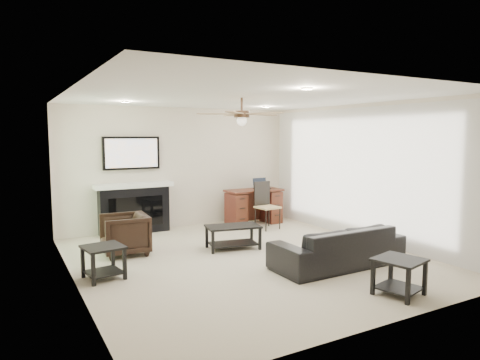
{
  "coord_description": "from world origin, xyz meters",
  "views": [
    {
      "loc": [
        -3.25,
        -5.68,
        1.93
      ],
      "look_at": [
        0.1,
        0.33,
        1.21
      ],
      "focal_mm": 32.0,
      "sensor_mm": 36.0,
      "label": 1
    }
  ],
  "objects": [
    {
      "name": "laptop",
      "position": [
        1.68,
        2.17,
        0.88
      ],
      "size": [
        0.33,
        0.24,
        0.23
      ],
      "primitive_type": "cube",
      "color": "black",
      "rests_on": "desk"
    },
    {
      "name": "armchair",
      "position": [
        -1.58,
        1.16,
        0.33
      ],
      "size": [
        0.77,
        0.75,
        0.66
      ],
      "primitive_type": "imported",
      "rotation": [
        0.0,
        0.0,
        -1.63
      ],
      "color": "black",
      "rests_on": "ground"
    },
    {
      "name": "fireplace_unit",
      "position": [
        -1.03,
        2.58,
        0.95
      ],
      "size": [
        1.52,
        0.34,
        1.91
      ],
      "primitive_type": "cube",
      "color": "black",
      "rests_on": "ground"
    },
    {
      "name": "end_table_left",
      "position": [
        -2.13,
        0.11,
        0.23
      ],
      "size": [
        0.57,
        0.57,
        0.45
      ],
      "primitive_type": "cube",
      "rotation": [
        0.0,
        0.0,
        0.15
      ],
      "color": "black",
      "rests_on": "ground"
    },
    {
      "name": "desk_chair",
      "position": [
        1.48,
        1.64,
        0.48
      ],
      "size": [
        0.46,
        0.48,
        0.97
      ],
      "primitive_type": "cube",
      "rotation": [
        0.0,
        0.0,
        0.09
      ],
      "color": "black",
      "rests_on": "ground"
    },
    {
      "name": "coffee_table",
      "position": [
        0.12,
        0.61,
        0.2
      ],
      "size": [
        0.98,
        0.66,
        0.4
      ],
      "primitive_type": "cube",
      "rotation": [
        0.0,
        0.0,
        -0.19
      ],
      "color": "black",
      "rests_on": "ground"
    },
    {
      "name": "sofa",
      "position": [
        1.02,
        -0.99,
        0.3
      ],
      "size": [
        2.04,
        0.81,
        0.59
      ],
      "primitive_type": "imported",
      "rotation": [
        0.0,
        0.0,
        3.15
      ],
      "color": "black",
      "rests_on": "ground"
    },
    {
      "name": "end_table_near",
      "position": [
        0.87,
        -2.24,
        0.23
      ],
      "size": [
        0.63,
        0.63,
        0.45
      ],
      "primitive_type": "cube",
      "rotation": [
        0.0,
        0.0,
        0.24
      ],
      "color": "black",
      "rests_on": "ground"
    },
    {
      "name": "room_shell",
      "position": [
        0.19,
        0.08,
        1.68
      ],
      "size": [
        5.5,
        5.54,
        2.52
      ],
      "color": "beige",
      "rests_on": "ground"
    },
    {
      "name": "desk",
      "position": [
        1.48,
        2.19,
        0.38
      ],
      "size": [
        1.22,
        0.56,
        0.76
      ],
      "primitive_type": "cube",
      "color": "#422410",
      "rests_on": "ground"
    }
  ]
}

